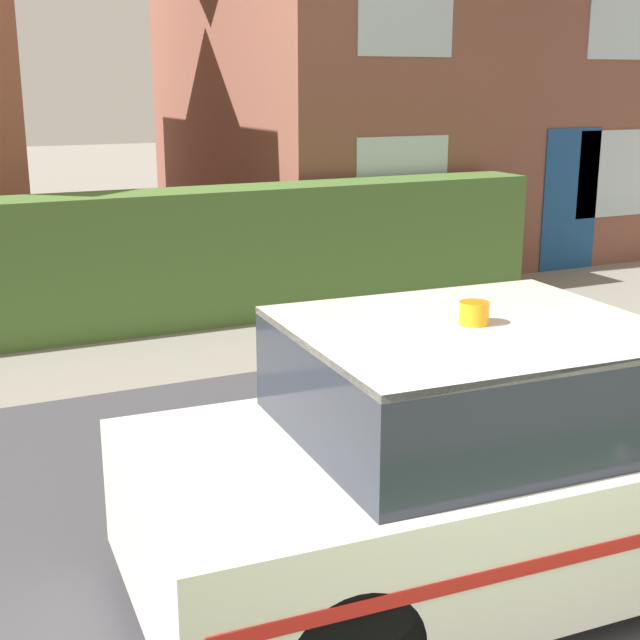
# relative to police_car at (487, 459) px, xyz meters

# --- Properties ---
(road_strip) EXTENTS (28.00, 5.72, 0.01)m
(road_strip) POSITION_rel_police_car_xyz_m (-0.36, 1.16, -0.72)
(road_strip) COLOR #424247
(road_strip) RESTS_ON ground
(garden_hedge) EXTENTS (9.29, 0.76, 1.56)m
(garden_hedge) POSITION_rel_police_car_xyz_m (0.04, 6.10, 0.06)
(garden_hedge) COLOR #4C7233
(garden_hedge) RESTS_ON ground
(police_car) EXTENTS (4.11, 1.99, 1.63)m
(police_car) POSITION_rel_police_car_xyz_m (0.00, 0.00, 0.00)
(police_car) COLOR black
(police_car) RESTS_ON road_strip
(house_right) EXTENTS (7.10, 7.11, 6.98)m
(house_right) POSITION_rel_police_car_xyz_m (5.20, 10.03, 2.83)
(house_right) COLOR brown
(house_right) RESTS_ON ground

